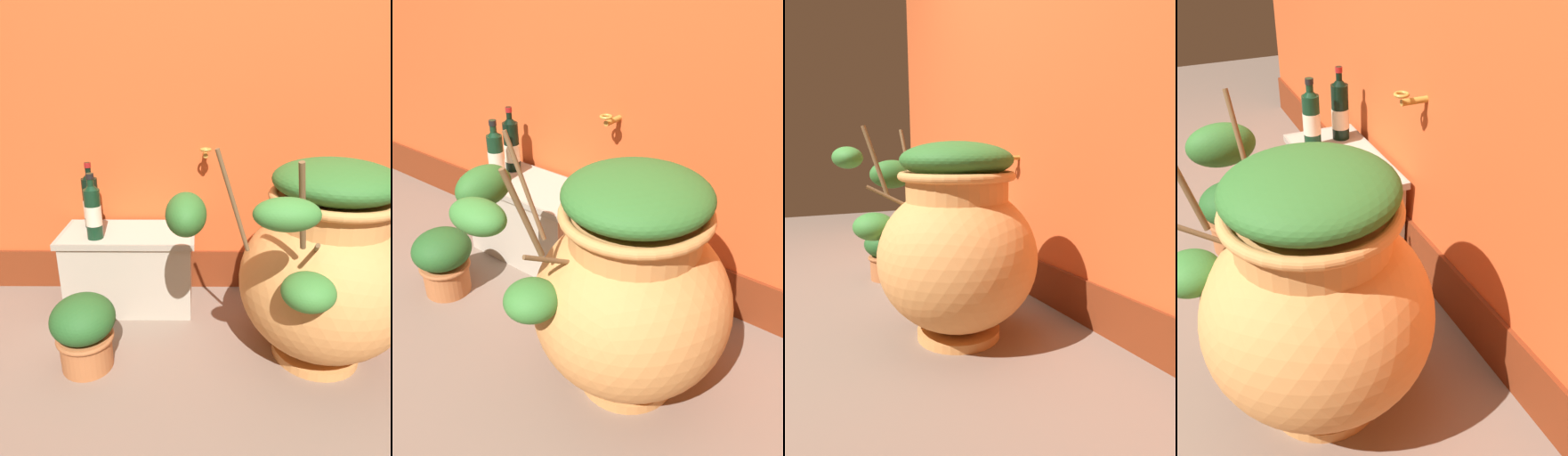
# 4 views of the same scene
# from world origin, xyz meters

# --- Properties ---
(back_wall) EXTENTS (4.40, 0.33, 2.60)m
(back_wall) POSITION_xyz_m (-0.00, 1.20, 1.29)
(back_wall) COLOR #D15123
(back_wall) RESTS_ON ground_plane
(terracotta_urn) EXTENTS (0.95, 0.79, 0.91)m
(terracotta_urn) POSITION_xyz_m (0.36, 0.51, 0.42)
(terracotta_urn) COLOR #D68E4C
(terracotta_urn) RESTS_ON ground_plane
(stone_ledge) EXTENTS (0.65, 0.33, 0.41)m
(stone_ledge) POSITION_xyz_m (-0.47, 0.91, 0.22)
(stone_ledge) COLOR #B2A893
(stone_ledge) RESTS_ON ground_plane
(wine_bottle_left) EXTENTS (0.08, 0.08, 0.31)m
(wine_bottle_left) POSITION_xyz_m (-0.61, 0.83, 0.54)
(wine_bottle_left) COLOR black
(wine_bottle_left) RESTS_ON stone_ledge
(wine_bottle_middle) EXTENTS (0.08, 0.08, 0.33)m
(wine_bottle_middle) POSITION_xyz_m (-0.66, 0.98, 0.54)
(wine_bottle_middle) COLOR black
(wine_bottle_middle) RESTS_ON stone_ledge
(potted_shrub) EXTENTS (0.26, 0.27, 0.32)m
(potted_shrub) POSITION_xyz_m (-0.58, 0.44, 0.17)
(potted_shrub) COLOR #B26638
(potted_shrub) RESTS_ON ground_plane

